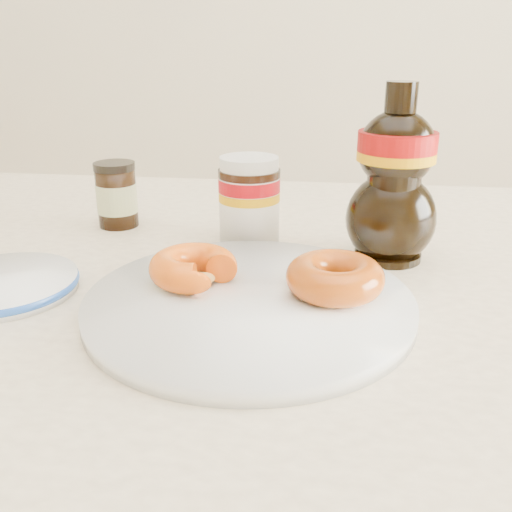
# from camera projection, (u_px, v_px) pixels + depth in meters

# --- Properties ---
(dining_table) EXTENTS (1.40, 0.90, 0.75)m
(dining_table) POSITION_uv_depth(u_px,v_px,m) (291.00, 356.00, 0.61)
(dining_table) COLOR #FFEAC2
(dining_table) RESTS_ON ground
(plate) EXTENTS (0.30, 0.30, 0.02)m
(plate) POSITION_uv_depth(u_px,v_px,m) (249.00, 302.00, 0.53)
(plate) COLOR white
(plate) RESTS_ON dining_table
(donut_bitten) EXTENTS (0.09, 0.09, 0.03)m
(donut_bitten) POSITION_uv_depth(u_px,v_px,m) (193.00, 267.00, 0.55)
(donut_bitten) COLOR #F84C0E
(donut_bitten) RESTS_ON plate
(donut_whole) EXTENTS (0.10, 0.10, 0.03)m
(donut_whole) POSITION_uv_depth(u_px,v_px,m) (335.00, 277.00, 0.52)
(donut_whole) COLOR #A5490A
(donut_whole) RESTS_ON plate
(nutella_jar) EXTENTS (0.07, 0.07, 0.11)m
(nutella_jar) POSITION_uv_depth(u_px,v_px,m) (249.00, 197.00, 0.69)
(nutella_jar) COLOR white
(nutella_jar) RESTS_ON dining_table
(syrup_bottle) EXTENTS (0.12, 0.12, 0.19)m
(syrup_bottle) POSITION_uv_depth(u_px,v_px,m) (394.00, 175.00, 0.62)
(syrup_bottle) COLOR black
(syrup_bottle) RESTS_ON dining_table
(dark_jar) EXTENTS (0.05, 0.05, 0.09)m
(dark_jar) POSITION_uv_depth(u_px,v_px,m) (117.00, 195.00, 0.75)
(dark_jar) COLOR black
(dark_jar) RESTS_ON dining_table
(blue_rim_saucer) EXTENTS (0.15, 0.15, 0.01)m
(blue_rim_saucer) POSITION_uv_depth(u_px,v_px,m) (2.00, 284.00, 0.57)
(blue_rim_saucer) COLOR white
(blue_rim_saucer) RESTS_ON dining_table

